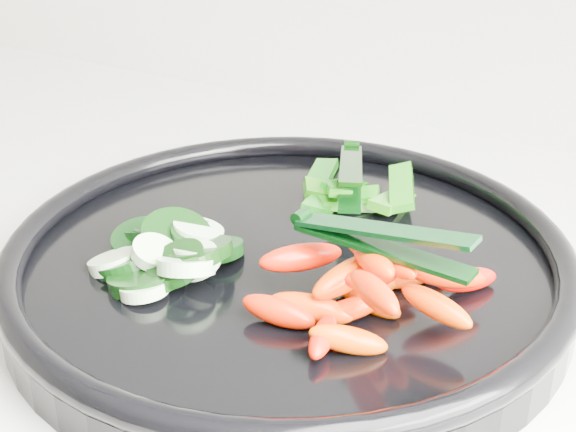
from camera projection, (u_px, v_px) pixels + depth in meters
The scene contains 6 objects.
veggie_tray at pixel (288, 262), 0.53m from camera, with size 0.50×0.50×0.04m.
cucumber_pile at pixel (170, 249), 0.52m from camera, with size 0.11×0.12×0.04m.
carrot_pile at pixel (367, 286), 0.47m from camera, with size 0.14×0.14×0.05m.
pepper_pile at pixel (351, 193), 0.60m from camera, with size 0.11×0.09×0.03m.
tong_carrot at pixel (377, 238), 0.45m from camera, with size 0.11×0.03×0.02m.
tong_pepper at pixel (351, 170), 0.60m from camera, with size 0.06×0.11×0.02m.
Camera 1 is at (0.73, 1.26, 1.22)m, focal length 50.00 mm.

